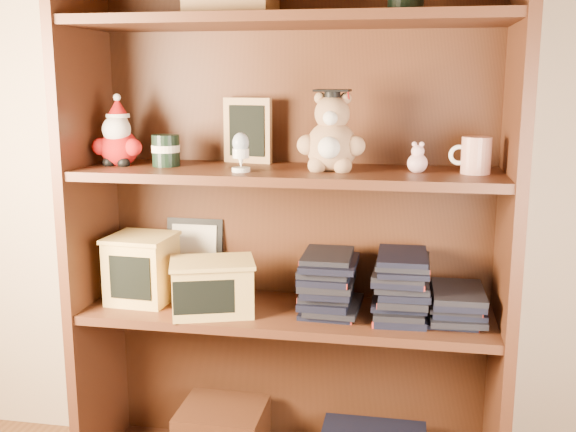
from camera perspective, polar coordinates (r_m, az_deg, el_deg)
name	(u,v)px	position (r m, az deg, el deg)	size (l,w,h in m)	color
bookcase	(290,227)	(1.91, 0.20, -0.91)	(1.20, 0.35, 1.60)	#4B2615
shelf_lower	(288,313)	(1.93, 0.00, -8.26)	(1.14, 0.33, 0.02)	#4B2615
shelf_upper	(288,174)	(1.83, 0.00, 3.60)	(1.14, 0.33, 0.02)	#4B2615
santa_plush	(118,139)	(1.96, -14.18, 6.37)	(0.15, 0.11, 0.21)	#A50F0F
teachers_tin	(166,150)	(1.92, -10.30, 5.51)	(0.08, 0.08, 0.09)	black
chalkboard_plaque	(248,132)	(1.96, -3.43, 7.14)	(0.15, 0.09, 0.19)	#9E7547
egg_cup	(241,151)	(1.77, -4.02, 5.53)	(0.05, 0.05, 0.10)	white
grad_teddy_bear	(332,139)	(1.80, 3.71, 6.51)	(0.18, 0.16, 0.22)	#A87E58
pink_figurine	(417,160)	(1.80, 10.90, 4.64)	(0.05, 0.05, 0.08)	beige
teacher_mug	(475,155)	(1.80, 15.57, 4.97)	(0.11, 0.08, 0.10)	silver
certificate_frame	(195,254)	(2.10, -7.91, -3.21)	(0.18, 0.05, 0.22)	black
treats_box	(142,268)	(2.01, -12.27, -4.31)	(0.19, 0.19, 0.20)	#D7AF58
pencils_box	(212,286)	(1.88, -6.42, -5.94)	(0.27, 0.23, 0.15)	#D7AF58
book_stack_left	(330,285)	(1.88, 3.57, -5.81)	(0.14, 0.20, 0.16)	black
book_stack_mid	(401,286)	(1.87, 9.54, -5.83)	(0.14, 0.20, 0.18)	black
book_stack_right	(455,303)	(1.88, 13.95, -7.14)	(0.14, 0.20, 0.10)	black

